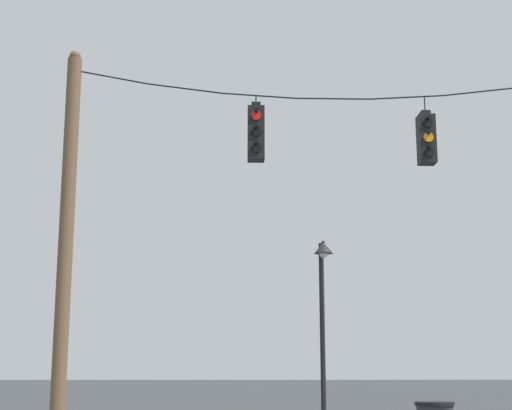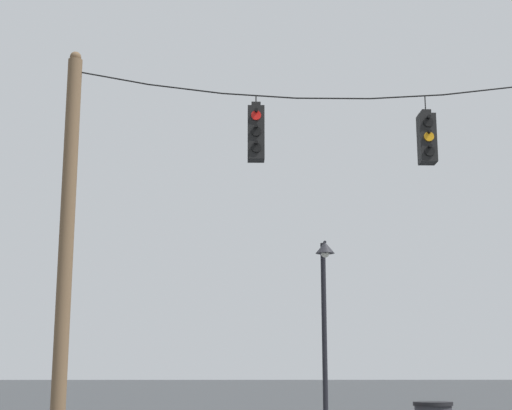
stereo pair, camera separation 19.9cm
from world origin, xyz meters
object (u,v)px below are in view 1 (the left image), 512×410
(traffic_light_near_right_pole, at_px, (256,133))
(traffic_light_near_left_pole, at_px, (426,139))
(street_lamp, at_px, (323,293))
(utility_pole_left, at_px, (66,241))

(traffic_light_near_right_pole, xyz_separation_m, traffic_light_near_left_pole, (3.50, -0.00, -0.09))
(traffic_light_near_right_pole, relative_size, traffic_light_near_left_pole, 0.96)
(traffic_light_near_right_pole, xyz_separation_m, street_lamp, (1.67, 3.04, -2.97))
(traffic_light_near_right_pole, bearing_deg, street_lamp, 61.30)
(utility_pole_left, xyz_separation_m, traffic_light_near_right_pole, (3.75, -0.01, 2.25))
(street_lamp, bearing_deg, traffic_light_near_right_pole, -118.70)
(utility_pole_left, bearing_deg, traffic_light_near_right_pole, -0.12)
(utility_pole_left, relative_size, traffic_light_near_left_pole, 5.53)
(traffic_light_near_left_pole, xyz_separation_m, street_lamp, (-1.83, 3.05, -2.88))
(utility_pole_left, height_order, street_lamp, utility_pole_left)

